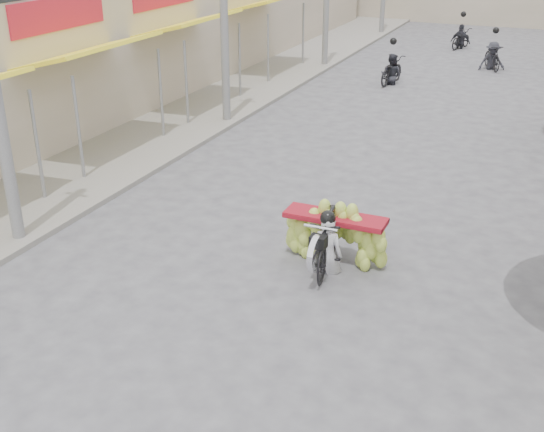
{
  "coord_description": "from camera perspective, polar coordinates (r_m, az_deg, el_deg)",
  "views": [
    {
      "loc": [
        3.93,
        -6.06,
        5.95
      ],
      "look_at": [
        -0.36,
        3.86,
        1.1
      ],
      "focal_mm": 45.0,
      "sensor_mm": 36.0,
      "label": 1
    }
  ],
  "objects": [
    {
      "name": "ground",
      "position": [
        9.36,
        -7.65,
        -15.58
      ],
      "size": [
        120.0,
        120.0,
        0.0
      ],
      "primitive_type": "plane",
      "color": "#56555A",
      "rests_on": "ground"
    },
    {
      "name": "sidewalk_left",
      "position": [
        24.45,
        -3.96,
        10.17
      ],
      "size": [
        4.0,
        60.0,
        0.12
      ],
      "primitive_type": "cube",
      "color": "gray",
      "rests_on": "ground"
    },
    {
      "name": "bg_motorbike_c",
      "position": [
        34.19,
        15.57,
        14.65
      ],
      "size": [
        1.08,
        1.73,
        1.95
      ],
      "color": "black",
      "rests_on": "ground"
    },
    {
      "name": "shophouse_row_left",
      "position": [
        25.76,
        -15.62,
        16.75
      ],
      "size": [
        9.77,
        40.0,
        6.0
      ],
      "color": "#B1A38C",
      "rests_on": "ground"
    },
    {
      "name": "bg_motorbike_a",
      "position": [
        26.35,
        9.98,
        12.38
      ],
      "size": [
        0.88,
        1.84,
        1.95
      ],
      "color": "black",
      "rests_on": "ground"
    },
    {
      "name": "bg_motorbike_b",
      "position": [
        29.78,
        18.04,
        13.13
      ],
      "size": [
        1.24,
        1.84,
        1.95
      ],
      "color": "black",
      "rests_on": "ground"
    },
    {
      "name": "banana_motorbike",
      "position": [
        12.26,
        4.94,
        -1.42
      ],
      "size": [
        2.2,
        1.96,
        1.97
      ],
      "color": "black",
      "rests_on": "ground"
    }
  ]
}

